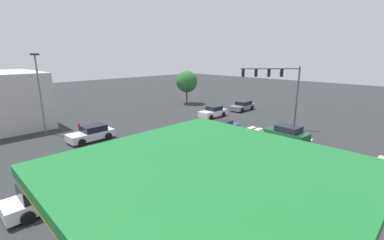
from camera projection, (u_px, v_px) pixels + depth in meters
The scene contains 14 objects.
ground_plane at pixel (192, 129), 29.95m from camera, with size 134.52×134.52×0.00m, color #2B2D30.
crosswalk_markings at pixel (250, 145), 24.59m from camera, with size 12.29×7.25×0.01m.
traffic_signal_mast at pixel (277, 82), 28.65m from camera, with size 4.78×4.78×7.21m.
car_0 at pixel (213, 112), 35.78m from camera, with size 4.28×2.04×1.52m.
car_1 at pixel (224, 128), 27.91m from camera, with size 4.39×2.21×1.57m.
car_2 at pixel (92, 133), 25.97m from camera, with size 4.49×2.28×1.51m.
car_3 at pixel (243, 106), 40.18m from camera, with size 4.52×2.14×1.43m.
car_5 at pixel (287, 133), 25.96m from camera, with size 2.38×4.34×1.55m.
car_6 at pixel (50, 194), 14.59m from camera, with size 4.91×2.11×1.61m.
gas_station_canopy at pixel (209, 179), 8.42m from camera, with size 9.10×9.10×4.97m.
pedestrian at pixel (199, 162), 18.40m from camera, with size 0.41×0.41×1.68m.
street_light_pole_a at pixel (39, 87), 27.05m from camera, with size 0.80×0.36×8.59m.
tree_corner_a at pixel (187, 82), 44.91m from camera, with size 3.76×3.76×5.79m.
fire_hydrant at pixel (79, 126), 29.59m from camera, with size 0.22×0.22×0.86m.
Camera 1 is at (-20.44, -20.23, 8.41)m, focal length 24.00 mm.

